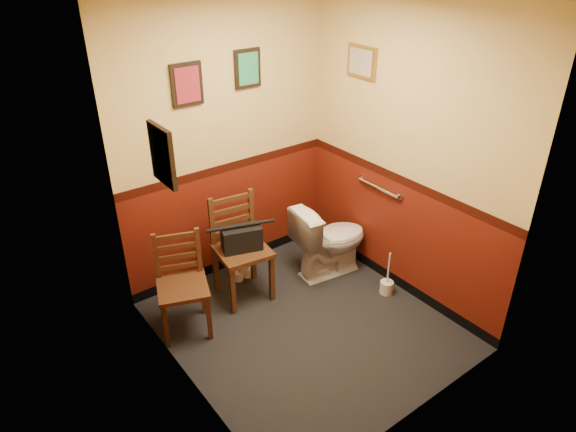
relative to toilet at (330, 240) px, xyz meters
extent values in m
cube|color=black|center=(-0.72, -0.51, -0.38)|extent=(2.20, 2.40, 0.00)
cube|color=#5C170C|center=(-0.72, 0.69, 0.97)|extent=(2.20, 0.00, 2.70)
cube|color=#5C170C|center=(-0.72, -1.71, 0.97)|extent=(2.20, 0.00, 2.70)
cube|color=#5C170C|center=(-1.82, -0.51, 0.97)|extent=(0.00, 2.40, 2.70)
cube|color=#5C170C|center=(0.38, -0.51, 0.97)|extent=(0.00, 2.40, 2.70)
cylinder|color=silver|center=(0.35, -0.26, 0.57)|extent=(0.03, 0.50, 0.03)
cylinder|color=silver|center=(0.37, -0.51, 0.57)|extent=(0.02, 0.06, 0.06)
cylinder|color=silver|center=(0.37, -0.01, 0.57)|extent=(0.02, 0.06, 0.06)
cube|color=black|center=(-1.07, 0.67, 1.57)|extent=(0.28, 0.03, 0.36)
cube|color=maroon|center=(-1.07, 0.65, 1.57)|extent=(0.22, 0.01, 0.30)
cube|color=black|center=(-0.47, 0.67, 1.62)|extent=(0.26, 0.03, 0.34)
cube|color=#2B8B5E|center=(-0.47, 0.65, 1.62)|extent=(0.20, 0.01, 0.28)
cube|color=black|center=(-1.80, -0.41, 1.47)|extent=(0.03, 0.30, 0.38)
cube|color=tan|center=(-1.79, -0.41, 1.47)|extent=(0.01, 0.24, 0.31)
cube|color=olive|center=(0.36, 0.09, 1.67)|extent=(0.03, 0.34, 0.28)
cube|color=tan|center=(0.35, 0.09, 1.67)|extent=(0.01, 0.28, 0.22)
imported|color=white|center=(0.00, 0.00, 0.00)|extent=(0.82, 0.53, 0.75)
cylinder|color=silver|center=(0.21, -0.61, -0.31)|extent=(0.13, 0.13, 0.13)
cylinder|color=silver|center=(0.21, -0.61, -0.10)|extent=(0.02, 0.02, 0.36)
cube|color=#553019|center=(-1.57, 0.08, 0.07)|extent=(0.53, 0.53, 0.04)
cube|color=#553019|center=(-1.80, -0.02, -0.15)|extent=(0.05, 0.05, 0.44)
cube|color=#553019|center=(-1.67, 0.31, -0.15)|extent=(0.05, 0.05, 0.44)
cube|color=#553019|center=(-1.47, -0.15, -0.15)|extent=(0.05, 0.05, 0.44)
cube|color=#553019|center=(-1.34, 0.18, -0.15)|extent=(0.05, 0.05, 0.44)
cube|color=#553019|center=(-1.67, 0.31, 0.29)|extent=(0.05, 0.05, 0.44)
cube|color=#553019|center=(-1.34, 0.19, 0.29)|extent=(0.05, 0.05, 0.44)
cube|color=#553019|center=(-1.51, 0.25, 0.17)|extent=(0.32, 0.14, 0.04)
cube|color=#553019|center=(-1.51, 0.25, 0.27)|extent=(0.32, 0.14, 0.04)
cube|color=#553019|center=(-1.51, 0.25, 0.37)|extent=(0.32, 0.14, 0.04)
cube|color=#553019|center=(-1.51, 0.25, 0.47)|extent=(0.32, 0.14, 0.04)
cube|color=#553019|center=(-0.90, 0.20, 0.12)|extent=(0.52, 0.52, 0.04)
cube|color=#553019|center=(-1.13, 0.02, -0.13)|extent=(0.05, 0.05, 0.50)
cube|color=#553019|center=(-1.07, 0.42, -0.13)|extent=(0.05, 0.05, 0.50)
cube|color=#553019|center=(-0.73, -0.03, -0.13)|extent=(0.05, 0.05, 0.50)
cube|color=#553019|center=(-0.68, 0.37, -0.13)|extent=(0.05, 0.05, 0.50)
cube|color=#553019|center=(-1.07, 0.42, 0.37)|extent=(0.05, 0.04, 0.50)
cube|color=#553019|center=(-0.68, 0.37, 0.37)|extent=(0.05, 0.04, 0.50)
cube|color=#553019|center=(-0.88, 0.40, 0.23)|extent=(0.37, 0.08, 0.05)
cube|color=#553019|center=(-0.88, 0.40, 0.34)|extent=(0.37, 0.08, 0.05)
cube|color=#553019|center=(-0.88, 0.40, 0.45)|extent=(0.37, 0.08, 0.05)
cube|color=#553019|center=(-0.88, 0.40, 0.56)|extent=(0.37, 0.08, 0.05)
cube|color=black|center=(-0.90, 0.20, 0.25)|extent=(0.39, 0.28, 0.22)
cylinder|color=black|center=(-0.90, 0.20, 0.39)|extent=(0.31, 0.13, 0.03)
cylinder|color=silver|center=(-0.82, 0.43, -0.33)|extent=(0.10, 0.10, 0.09)
cylinder|color=silver|center=(-0.72, 0.43, -0.33)|extent=(0.10, 0.10, 0.09)
cylinder|color=silver|center=(-0.77, 0.42, -0.24)|extent=(0.10, 0.10, 0.09)
cylinder|color=silver|center=(-0.77, 0.40, -0.15)|extent=(0.10, 0.10, 0.09)
cylinder|color=silver|center=(-0.77, 0.43, -0.06)|extent=(0.10, 0.10, 0.09)
camera|label=1|loc=(-2.95, -3.23, 2.67)|focal=32.00mm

